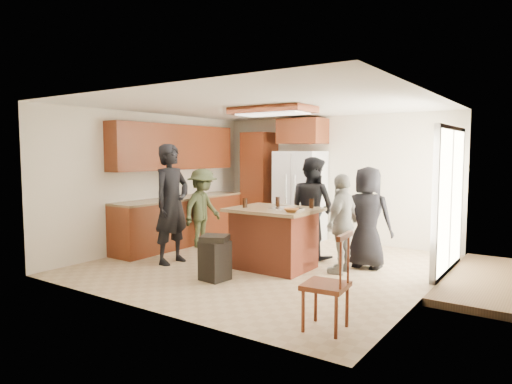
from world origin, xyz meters
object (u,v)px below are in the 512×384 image
Objects in this scene: kitchen_island at (274,238)px; spindle_chair at (328,286)px; refrigerator at (300,196)px; person_behind_left at (312,208)px; person_side_right at (342,224)px; person_behind_right at (367,217)px; person_counter at (202,208)px; trash_bin at (215,257)px; person_front_left at (172,204)px.

spindle_chair reaches higher than kitchen_island.
kitchen_island is at bearing 134.62° from spindle_chair.
spindle_chair is at bearing -57.70° from refrigerator.
refrigerator reaches higher than person_behind_left.
kitchen_island is at bearing -69.45° from person_side_right.
person_behind_right is at bearing 35.24° from kitchen_island.
person_counter is at bearing -92.62° from person_side_right.
trash_bin is at bearing -82.18° from refrigerator.
trash_bin is (-0.33, -1.02, -0.16)m from kitchen_island.
spindle_chair is at bearing 103.16° from person_behind_right.
spindle_chair is (2.52, -3.99, -0.45)m from refrigerator.
person_behind_right is at bearing 51.05° from trash_bin.
kitchen_island is (0.77, -2.22, -0.43)m from refrigerator.
person_counter is at bearing 147.62° from spindle_chair.
person_front_left is 1.41m from trash_bin.
person_side_right is (2.50, 0.98, -0.22)m from person_front_left.
person_behind_right is 3.11m from person_counter.
refrigerator is 2.38m from kitchen_island.
person_behind_left is 1.09× the size of person_behind_right.
person_front_left is at bearing 162.34° from trash_bin.
person_side_right is (-0.20, -0.50, -0.05)m from person_behind_right.
person_behind_right is 1.47m from kitchen_island.
refrigerator reaches higher than person_side_right.
person_behind_right is 1.22× the size of kitchen_island.
person_side_right is at bearing 110.24° from spindle_chair.
trash_bin is at bearing -108.27° from person_front_left.
person_side_right is at bearing 18.80° from kitchen_island.
person_front_left is at bearing -164.43° from person_counter.
person_front_left reaches higher than person_behind_left.
refrigerator is at bearing 109.17° from kitchen_island.
person_front_left is 1.49× the size of kitchen_island.
person_counter reaches higher than trash_bin.
person_behind_right is 2.43m from trash_bin.
refrigerator is 2.86× the size of trash_bin.
person_behind_left is at bearing -81.66° from person_counter.
person_behind_left is 1.55m from refrigerator.
person_behind_left is (1.67, 1.61, -0.11)m from person_front_left.
person_counter is 1.15× the size of kitchen_island.
person_behind_right is at bearing -35.48° from refrigerator.
person_counter is at bearing 17.90° from person_front_left.
trash_bin is (-1.50, -1.85, -0.46)m from person_behind_right.
person_counter is (-2.90, 0.22, 0.00)m from person_side_right.
refrigerator is (0.75, 2.86, -0.06)m from person_front_left.
kitchen_island is (-1.17, -0.83, -0.31)m from person_behind_right.
person_behind_left reaches higher than trash_bin.
person_side_right is 1.15× the size of kitchen_island.
person_counter is 2.29m from trash_bin.
person_side_right is at bearing 46.20° from trash_bin.
person_side_right is at bearing -97.31° from person_counter.
person_front_left is 1.72m from kitchen_island.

